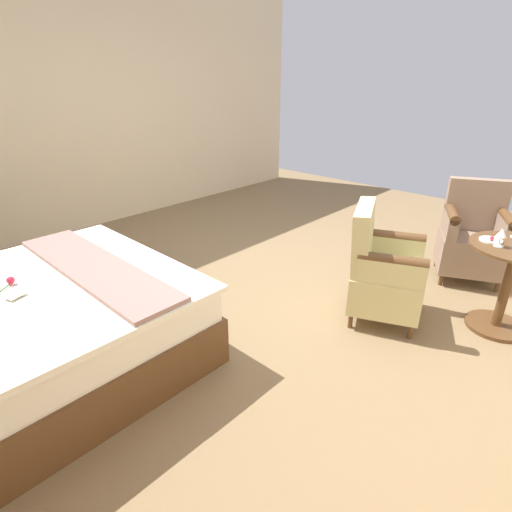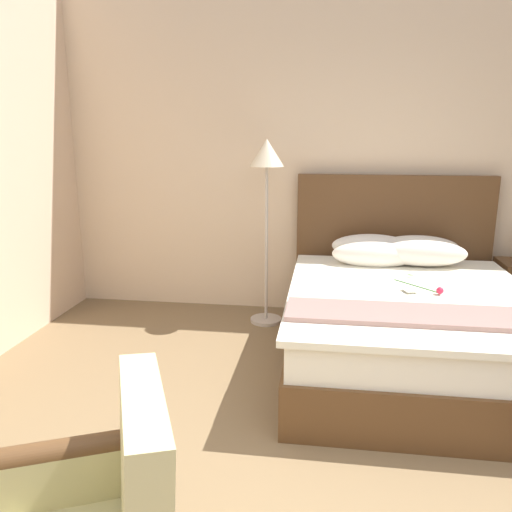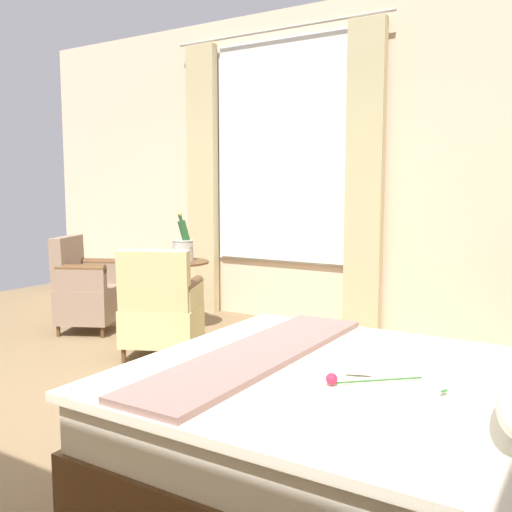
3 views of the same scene
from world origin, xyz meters
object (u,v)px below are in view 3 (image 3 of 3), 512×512
object	(u,v)px
bed	(394,439)
wine_glass_near_edge	(178,253)
armchair_by_window	(161,310)
armchair_facing_bed	(85,290)
champagne_bucket	(183,247)
side_table_round	(177,291)
snack_plate	(167,262)
wine_glass_near_bucket	(158,250)

from	to	relation	value
bed	wine_glass_near_edge	bearing A→B (deg)	-125.25
armchair_by_window	armchair_facing_bed	size ratio (longest dim) A/B	0.98
champagne_bucket	armchair_facing_bed	xyz separation A→B (m)	(0.55, -0.78, -0.42)
side_table_round	armchair_by_window	distance (m)	0.90
wine_glass_near_edge	snack_plate	size ratio (longest dim) A/B	0.86
armchair_by_window	armchair_facing_bed	distance (m)	1.26
side_table_round	snack_plate	distance (m)	0.35
wine_glass_near_edge	side_table_round	bearing A→B (deg)	-134.54
side_table_round	wine_glass_near_edge	xyz separation A→B (m)	(0.10, 0.10, 0.39)
side_table_round	wine_glass_near_bucket	distance (m)	0.44
wine_glass_near_bucket	armchair_by_window	world-z (taller)	armchair_by_window
bed	armchair_by_window	distance (m)	2.69
armchair_facing_bed	wine_glass_near_bucket	bearing A→B (deg)	125.72
snack_plate	armchair_by_window	bearing A→B (deg)	36.39
champagne_bucket	armchair_facing_bed	world-z (taller)	champagne_bucket
bed	champagne_bucket	size ratio (longest dim) A/B	4.55
side_table_round	champagne_bucket	world-z (taller)	champagne_bucket
wine_glass_near_bucket	champagne_bucket	bearing A→B (deg)	123.70
wine_glass_near_edge	armchair_by_window	size ratio (longest dim) A/B	0.15
champagne_bucket	bed	bearing A→B (deg)	53.08
armchair_facing_bed	armchair_by_window	bearing A→B (deg)	76.42
wine_glass_near_edge	armchair_facing_bed	distance (m)	1.01
armchair_by_window	armchair_facing_bed	world-z (taller)	armchair_facing_bed
armchair_facing_bed	wine_glass_near_edge	bearing A→B (deg)	113.64
champagne_bucket	snack_plate	world-z (taller)	champagne_bucket
side_table_round	wine_glass_near_bucket	xyz separation A→B (m)	(0.06, -0.18, 0.40)
wine_glass_near_bucket	armchair_by_window	distance (m)	1.04
wine_glass_near_bucket	armchair_by_window	xyz separation A→B (m)	(0.71, 0.64, -0.39)
wine_glass_near_bucket	wine_glass_near_edge	distance (m)	0.28
champagne_bucket	armchair_facing_bed	size ratio (longest dim) A/B	0.51
bed	champagne_bucket	xyz separation A→B (m)	(-2.11, -2.81, 0.48)
side_table_round	wine_glass_near_bucket	size ratio (longest dim) A/B	4.95
bed	armchair_facing_bed	world-z (taller)	bed
side_table_round	champagne_bucket	xyz separation A→B (m)	(-0.07, 0.03, 0.43)
bed	armchair_by_window	bearing A→B (deg)	-118.04
wine_glass_near_edge	snack_plate	bearing A→B (deg)	-48.22
side_table_round	wine_glass_near_bucket	bearing A→B (deg)	-70.45
armchair_facing_bed	bed	bearing A→B (deg)	66.56
champagne_bucket	wine_glass_near_edge	distance (m)	0.20
snack_plate	armchair_facing_bed	bearing A→B (deg)	-68.59
wine_glass_near_edge	bed	bearing A→B (deg)	54.75
wine_glass_near_bucket	armchair_facing_bed	size ratio (longest dim) A/B	0.15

